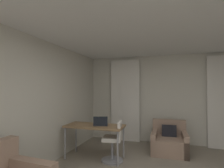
# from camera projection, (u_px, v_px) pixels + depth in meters

# --- Properties ---
(wall_window) EXTENTS (5.12, 0.06, 2.60)m
(wall_window) POSITION_uv_depth(u_px,v_px,m) (171.00, 99.00, 5.36)
(wall_window) COLOR beige
(wall_window) RESTS_ON ground
(wall_left) EXTENTS (0.06, 6.12, 2.60)m
(wall_left) POSITION_uv_depth(u_px,v_px,m) (24.00, 106.00, 3.24)
(wall_left) COLOR beige
(wall_left) RESTS_ON ground
(ceiling) EXTENTS (5.12, 6.12, 0.06)m
(ceiling) POSITION_uv_depth(u_px,v_px,m) (173.00, 14.00, 2.51)
(ceiling) COLOR white
(ceiling) RESTS_ON wall_left
(curtain_left_panel) EXTENTS (0.90, 0.06, 2.50)m
(curtain_left_panel) POSITION_uv_depth(u_px,v_px,m) (125.00, 100.00, 5.65)
(curtain_left_panel) COLOR silver
(curtain_left_panel) RESTS_ON ground
(armchair) EXTENTS (0.87, 0.88, 0.77)m
(armchair) POSITION_uv_depth(u_px,v_px,m) (169.00, 142.00, 4.58)
(armchair) COLOR #997A66
(armchair) RESTS_ON ground
(desk) EXTENTS (1.35, 0.61, 0.76)m
(desk) POSITION_uv_depth(u_px,v_px,m) (95.00, 128.00, 4.20)
(desk) COLOR olive
(desk) RESTS_ON ground
(desk_chair) EXTENTS (0.48, 0.48, 0.88)m
(desk_chair) POSITION_uv_depth(u_px,v_px,m) (114.00, 143.00, 4.01)
(desk_chair) COLOR gray
(desk_chair) RESTS_ON ground
(laptop) EXTENTS (0.38, 0.33, 0.22)m
(laptop) POSITION_uv_depth(u_px,v_px,m) (101.00, 124.00, 4.14)
(laptop) COLOR #2D2D33
(laptop) RESTS_ON desk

